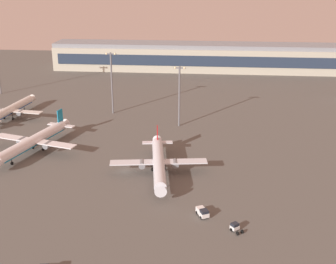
{
  "coord_description": "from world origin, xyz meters",
  "views": [
    {
      "loc": [
        24.59,
        -122.93,
        58.85
      ],
      "look_at": [
        11.08,
        25.42,
        4.0
      ],
      "focal_mm": 47.56,
      "sensor_mm": 36.0,
      "label": 1
    }
  ],
  "objects_px": {
    "airplane_taxiway_distant": "(34,141)",
    "airplane_terminal_side": "(10,110)",
    "pushback_tug": "(235,227)",
    "apron_light_east": "(112,79)",
    "maintenance_van": "(203,212)",
    "apron_light_central": "(179,92)",
    "airplane_mid_apron": "(159,162)"
  },
  "relations": [
    {
      "from": "apron_light_east",
      "to": "pushback_tug",
      "type": "bearing_deg",
      "value": -61.47
    },
    {
      "from": "apron_light_central",
      "to": "airplane_mid_apron",
      "type": "bearing_deg",
      "value": -94.17
    },
    {
      "from": "maintenance_van",
      "to": "pushback_tug",
      "type": "distance_m",
      "value": 9.91
    },
    {
      "from": "airplane_mid_apron",
      "to": "maintenance_van",
      "type": "xyz_separation_m",
      "value": [
        13.78,
        -23.95,
        -2.52
      ]
    },
    {
      "from": "airplane_mid_apron",
      "to": "maintenance_van",
      "type": "bearing_deg",
      "value": 112.01
    },
    {
      "from": "airplane_taxiway_distant",
      "to": "pushback_tug",
      "type": "height_order",
      "value": "airplane_taxiway_distant"
    },
    {
      "from": "maintenance_van",
      "to": "airplane_mid_apron",
      "type": "bearing_deg",
      "value": -86.23
    },
    {
      "from": "airplane_mid_apron",
      "to": "apron_light_east",
      "type": "bearing_deg",
      "value": -73.57
    },
    {
      "from": "apron_light_central",
      "to": "airplane_taxiway_distant",
      "type": "bearing_deg",
      "value": -146.71
    },
    {
      "from": "airplane_terminal_side",
      "to": "apron_light_central",
      "type": "xyz_separation_m",
      "value": [
        70.75,
        -3.12,
        10.19
      ]
    },
    {
      "from": "airplane_taxiway_distant",
      "to": "pushback_tug",
      "type": "xyz_separation_m",
      "value": [
        65.8,
        -43.19,
        -2.83
      ]
    },
    {
      "from": "apron_light_central",
      "to": "apron_light_east",
      "type": "xyz_separation_m",
      "value": [
        -29.61,
        14.03,
        1.22
      ]
    },
    {
      "from": "maintenance_van",
      "to": "apron_light_central",
      "type": "bearing_deg",
      "value": -107.36
    },
    {
      "from": "apron_light_central",
      "to": "airplane_terminal_side",
      "type": "bearing_deg",
      "value": 177.47
    },
    {
      "from": "airplane_terminal_side",
      "to": "airplane_taxiway_distant",
      "type": "bearing_deg",
      "value": -48.18
    },
    {
      "from": "airplane_taxiway_distant",
      "to": "airplane_terminal_side",
      "type": "relative_size",
      "value": 1.07
    },
    {
      "from": "airplane_terminal_side",
      "to": "apron_light_central",
      "type": "distance_m",
      "value": 71.55
    },
    {
      "from": "airplane_mid_apron",
      "to": "airplane_taxiway_distant",
      "type": "xyz_separation_m",
      "value": [
        -44.16,
        13.19,
        0.2
      ]
    },
    {
      "from": "airplane_taxiway_distant",
      "to": "maintenance_van",
      "type": "xyz_separation_m",
      "value": [
        57.95,
        -37.14,
        -2.72
      ]
    },
    {
      "from": "maintenance_van",
      "to": "apron_light_east",
      "type": "distance_m",
      "value": 92.6
    },
    {
      "from": "pushback_tug",
      "to": "apron_light_east",
      "type": "bearing_deg",
      "value": 78.81
    },
    {
      "from": "airplane_taxiway_distant",
      "to": "airplane_terminal_side",
      "type": "bearing_deg",
      "value": -39.92
    },
    {
      "from": "airplane_taxiway_distant",
      "to": "airplane_terminal_side",
      "type": "xyz_separation_m",
      "value": [
        -23.35,
        34.24,
        -0.32
      ]
    },
    {
      "from": "pushback_tug",
      "to": "apron_light_central",
      "type": "bearing_deg",
      "value": 64.2
    },
    {
      "from": "airplane_taxiway_distant",
      "to": "apron_light_east",
      "type": "bearing_deg",
      "value": -95.73
    },
    {
      "from": "apron_light_central",
      "to": "apron_light_east",
      "type": "height_order",
      "value": "apron_light_east"
    },
    {
      "from": "airplane_terminal_side",
      "to": "apron_light_central",
      "type": "relative_size",
      "value": 1.54
    },
    {
      "from": "airplane_terminal_side",
      "to": "maintenance_van",
      "type": "relative_size",
      "value": 8.06
    },
    {
      "from": "airplane_taxiway_distant",
      "to": "apron_light_central",
      "type": "distance_m",
      "value": 57.55
    },
    {
      "from": "airplane_taxiway_distant",
      "to": "apron_light_central",
      "type": "xyz_separation_m",
      "value": [
        47.39,
        31.12,
        9.88
      ]
    },
    {
      "from": "pushback_tug",
      "to": "apron_light_east",
      "type": "relative_size",
      "value": 0.13
    },
    {
      "from": "pushback_tug",
      "to": "apron_light_east",
      "type": "height_order",
      "value": "apron_light_east"
    }
  ]
}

